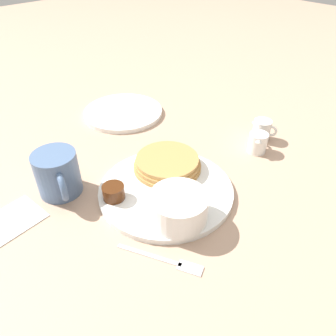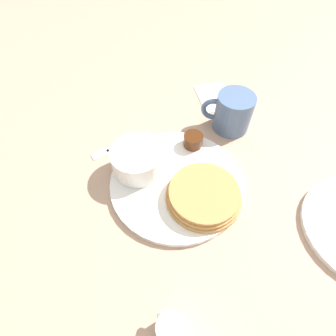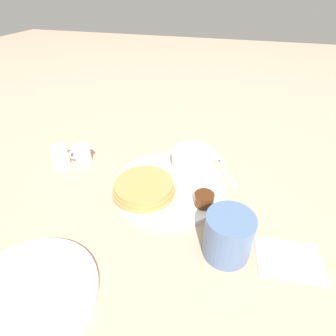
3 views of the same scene
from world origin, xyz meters
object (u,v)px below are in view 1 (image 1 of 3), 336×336
Objects in this scene: coffee_mug at (58,174)px; creamer_pitcher_far at (262,130)px; bowl at (179,207)px; creamer_pitcher_near at (258,142)px; fork at (169,261)px; plate at (166,190)px.

coffee_mug is 1.89× the size of creamer_pitcher_far.
creamer_pitcher_far is at bearing 9.60° from bowl.
coffee_mug reaches higher than creamer_pitcher_near.
creamer_pitcher_far is 0.44× the size of fork.
coffee_mug is 0.50m from creamer_pitcher_far.
creamer_pitcher_near is at bearing -24.79° from coffee_mug.
creamer_pitcher_far reaches higher than creamer_pitcher_near.
plate reaches higher than fork.
plate is at bearing 62.08° from bowl.
fork is at bearing -166.81° from creamer_pitcher_near.
creamer_pitcher_near reaches higher than plate.
creamer_pitcher_near is (0.30, 0.04, -0.02)m from bowl.
creamer_pitcher_far is (0.47, -0.17, -0.02)m from coffee_mug.
creamer_pitcher_near is 0.91× the size of creamer_pitcher_far.
fork is (-0.37, -0.09, -0.02)m from creamer_pitcher_near.
fork is at bearing -131.26° from plate.
bowl reaches higher than creamer_pitcher_far.
creamer_pitcher_near is at bearing 6.74° from bowl.
fork is (-0.07, -0.05, -0.04)m from bowl.
bowl is 1.71× the size of creamer_pitcher_far.
coffee_mug is at bearing 135.49° from plate.
creamer_pitcher_far reaches higher than fork.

